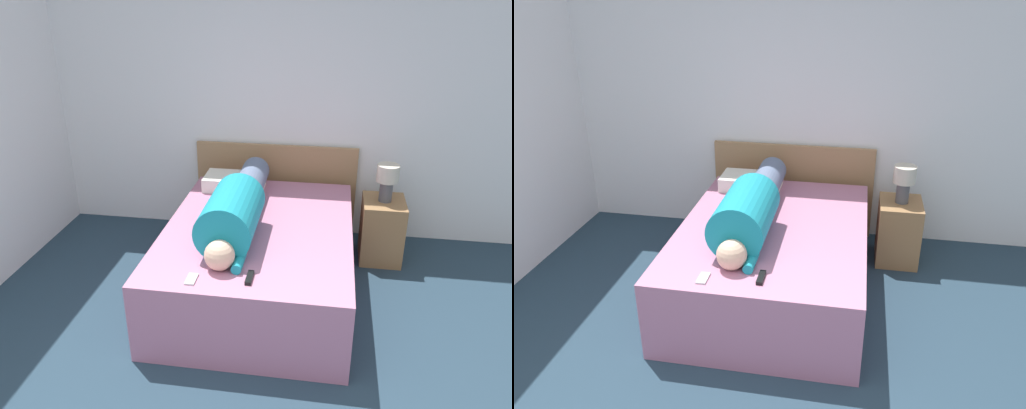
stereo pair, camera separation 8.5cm
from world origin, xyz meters
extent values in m
cube|color=white|center=(0.00, 3.25, 1.30)|extent=(5.20, 0.06, 2.60)
cube|color=#B2708E|center=(0.15, 2.07, 0.30)|extent=(1.44, 1.94, 0.59)
cube|color=#A37A51|center=(0.15, 3.18, 0.45)|extent=(1.56, 0.04, 0.90)
cube|color=olive|center=(1.17, 2.77, 0.28)|extent=(0.37, 0.43, 0.57)
cylinder|color=#4C4C51|center=(1.17, 2.77, 0.66)|extent=(0.11, 0.11, 0.19)
cylinder|color=beige|center=(1.17, 2.77, 0.83)|extent=(0.19, 0.19, 0.15)
sphere|color=#DBB293|center=(-0.01, 1.41, 0.69)|extent=(0.21, 0.21, 0.21)
cylinder|color=teal|center=(-0.01, 1.82, 0.79)|extent=(0.40, 0.69, 0.40)
cylinder|color=slate|center=(-0.01, 2.57, 0.72)|extent=(0.25, 0.82, 0.25)
cylinder|color=teal|center=(0.11, 1.46, 0.63)|extent=(0.07, 0.22, 0.07)
cube|color=silver|center=(-0.18, 2.80, 0.65)|extent=(0.54, 0.33, 0.12)
cube|color=black|center=(0.21, 1.31, 0.60)|extent=(0.04, 0.15, 0.02)
cube|color=#B2B7BC|center=(-0.16, 1.25, 0.60)|extent=(0.06, 0.13, 0.01)
camera|label=1|loc=(0.67, -1.35, 2.34)|focal=35.00mm
camera|label=2|loc=(0.75, -1.34, 2.34)|focal=35.00mm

